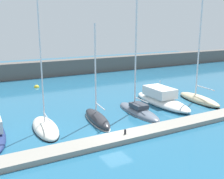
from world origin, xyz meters
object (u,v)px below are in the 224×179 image
(dock_bollard, at_px, (125,132))
(motorboat_white_sixth, at_px, (161,99))
(sailboat_sand_seventh, at_px, (199,99))
(sailboat_slate_fifth, at_px, (138,110))
(mooring_buoy_yellow, at_px, (37,87))
(sailboat_charcoal_fourth, at_px, (97,118))
(sailboat_ivory_third, at_px, (45,127))

(dock_bollard, bearing_deg, motorboat_white_sixth, 36.27)
(sailboat_sand_seventh, bearing_deg, sailboat_slate_fifth, 96.11)
(motorboat_white_sixth, relative_size, mooring_buoy_yellow, 11.79)
(sailboat_slate_fifth, bearing_deg, motorboat_white_sixth, -68.97)
(sailboat_slate_fifth, bearing_deg, sailboat_sand_seventh, -87.90)
(sailboat_slate_fifth, bearing_deg, sailboat_charcoal_fourth, 93.99)
(sailboat_ivory_third, xyz_separation_m, motorboat_white_sixth, (15.42, 1.62, 0.42))
(sailboat_slate_fifth, relative_size, dock_bollard, 33.13)
(sailboat_sand_seventh, distance_m, mooring_buoy_yellow, 25.07)
(sailboat_ivory_third, relative_size, mooring_buoy_yellow, 15.92)
(dock_bollard, bearing_deg, mooring_buoy_yellow, 94.80)
(mooring_buoy_yellow, xyz_separation_m, dock_bollard, (2.03, -24.20, 0.67))
(motorboat_white_sixth, height_order, sailboat_sand_seventh, sailboat_sand_seventh)
(motorboat_white_sixth, bearing_deg, sailboat_slate_fifth, 110.73)
(sailboat_ivory_third, distance_m, motorboat_white_sixth, 15.51)
(motorboat_white_sixth, bearing_deg, mooring_buoy_yellow, 35.68)
(sailboat_sand_seventh, bearing_deg, mooring_buoy_yellow, 47.51)
(sailboat_ivory_third, bearing_deg, dock_bollard, -130.40)
(mooring_buoy_yellow, bearing_deg, sailboat_slate_fifth, -69.07)
(sailboat_charcoal_fourth, distance_m, sailboat_sand_seventh, 15.05)
(motorboat_white_sixth, xyz_separation_m, dock_bollard, (-9.75, -7.15, -0.01))
(sailboat_sand_seventh, bearing_deg, sailboat_ivory_third, 95.62)
(sailboat_ivory_third, xyz_separation_m, mooring_buoy_yellow, (3.64, 18.67, -0.26))
(sailboat_ivory_third, height_order, mooring_buoy_yellow, sailboat_ivory_third)
(sailboat_ivory_third, bearing_deg, motorboat_white_sixth, -80.11)
(sailboat_ivory_third, height_order, motorboat_white_sixth, sailboat_ivory_third)
(motorboat_white_sixth, bearing_deg, sailboat_sand_seventh, -105.82)
(sailboat_slate_fifth, relative_size, motorboat_white_sixth, 1.46)
(dock_bollard, bearing_deg, sailboat_sand_seventh, 20.82)
(sailboat_ivory_third, bearing_deg, sailboat_sand_seventh, -85.85)
(sailboat_ivory_third, xyz_separation_m, sailboat_sand_seventh, (20.45, 0.09, 0.16))
(mooring_buoy_yellow, bearing_deg, sailboat_charcoal_fourth, -84.64)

